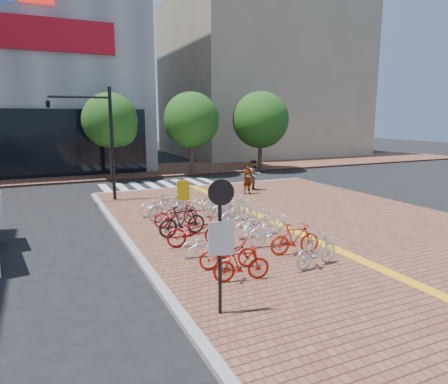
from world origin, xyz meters
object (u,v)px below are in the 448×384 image
bike_11 (256,223)px  bike_13 (232,208)px  bike_0 (241,264)px  pedestrian_a (248,178)px  bike_3 (195,231)px  bike_9 (295,239)px  bike_7 (159,205)px  yellow_sign (183,195)px  utility_box (224,205)px  bike_4 (182,221)px  bike_2 (205,243)px  bike_5 (176,214)px  traffic_light_pole (84,123)px  bike_14 (221,203)px  bike_12 (240,213)px  notice_sign (221,231)px  pedestrian_b (254,175)px  bike_10 (273,230)px  bike_1 (228,253)px  bike_15 (208,200)px  bike_8 (317,250)px  bike_6 (169,207)px

bike_11 → bike_13: bearing=-11.2°
bike_0 → pedestrian_a: (5.90, 10.72, 0.41)m
bike_3 → bike_9: bike_3 is taller
bike_7 → yellow_sign: size_ratio=1.01×
bike_0 → utility_box: size_ratio=1.38×
bike_4 → bike_13: (2.55, 1.13, 0.02)m
utility_box → bike_2: bearing=-121.7°
bike_5 → traffic_light_pole: traffic_light_pole is taller
bike_14 → utility_box: (-0.01, -0.37, -0.00)m
traffic_light_pole → bike_2: bearing=-76.8°
bike_12 → bike_3: bearing=109.5°
bike_11 → notice_sign: notice_sign is taller
bike_2 → bike_7: bike_7 is taller
bike_9 → bike_11: (-0.17, 2.20, -0.02)m
yellow_sign → bike_2: bearing=-98.7°
pedestrian_b → bike_10: bearing=-125.1°
bike_0 → bike_3: size_ratio=0.79×
bike_1 → bike_2: size_ratio=1.07×
bike_0 → bike_1: bearing=6.0°
bike_15 → notice_sign: bearing=153.9°
pedestrian_b → utility_box: 6.85m
bike_12 → pedestrian_a: pedestrian_a is taller
bike_0 → bike_13: 6.18m
bike_8 → bike_12: size_ratio=0.89×
bike_4 → traffic_light_pole: traffic_light_pole is taller
bike_2 → bike_13: bearing=-36.6°
bike_12 → yellow_sign: (-1.90, 1.22, 0.69)m
pedestrian_a → traffic_light_pole: (-8.41, 1.52, 3.09)m
bike_4 → bike_7: bike_4 is taller
pedestrian_a → bike_12: bearing=-133.5°
bike_1 → bike_9: size_ratio=1.02×
bike_1 → traffic_light_pole: size_ratio=0.29×
bike_9 → pedestrian_a: 10.16m
utility_box → bike_11: bearing=-92.0°
bike_0 → bike_1: 0.94m
bike_14 → bike_6: bearing=82.4°
bike_7 → bike_9: 7.19m
bike_9 → bike_5: bearing=36.1°
bike_10 → traffic_light_pole: bearing=25.0°
yellow_sign → bike_3: bearing=-100.4°
bike_10 → bike_4: bearing=44.5°
yellow_sign → bike_0: bearing=-94.1°
bike_9 → pedestrian_b: size_ratio=0.92×
bike_13 → pedestrian_b: bearing=-32.3°
bike_5 → yellow_sign: size_ratio=1.03×
bike_8 → bike_9: (0.05, 1.16, -0.00)m
bike_7 → traffic_light_pole: bearing=17.9°
bike_8 → bike_11: 3.36m
bike_5 → notice_sign: 7.57m
bike_10 → bike_2: bearing=89.3°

